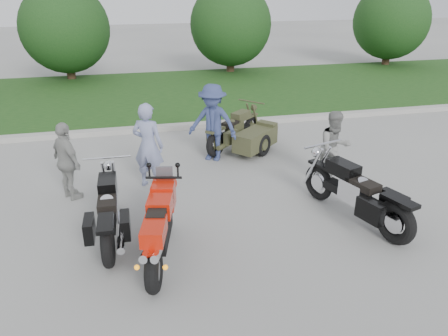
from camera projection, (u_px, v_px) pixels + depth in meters
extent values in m
plane|color=#A0A09A|center=(195.00, 241.00, 7.29)|extent=(80.00, 80.00, 0.00)
cube|color=#A5A39B|center=(160.00, 128.00, 12.62)|extent=(60.00, 0.30, 0.15)
cube|color=#33591E|center=(149.00, 95.00, 16.33)|extent=(60.00, 8.00, 0.14)
cylinder|color=#3F2B1C|center=(70.00, 68.00, 18.48)|extent=(0.36, 0.36, 1.20)
sphere|color=#143714|center=(65.00, 28.00, 17.84)|extent=(3.60, 3.60, 3.60)
cylinder|color=#3F2B1C|center=(230.00, 61.00, 19.96)|extent=(0.36, 0.36, 1.20)
sphere|color=#143714|center=(231.00, 25.00, 19.33)|extent=(3.60, 3.60, 3.60)
cylinder|color=#3F2B1C|center=(386.00, 55.00, 21.66)|extent=(0.36, 0.36, 1.20)
sphere|color=#143714|center=(391.00, 21.00, 21.03)|extent=(3.60, 3.60, 3.60)
torus|color=black|center=(154.00, 271.00, 6.01)|extent=(0.34, 0.68, 0.65)
torus|color=black|center=(167.00, 217.00, 7.41)|extent=(0.26, 0.64, 0.63)
cube|color=black|center=(159.00, 228.00, 6.56)|extent=(0.50, 0.99, 0.37)
cube|color=red|center=(160.00, 204.00, 6.67)|extent=(0.48, 0.64, 0.27)
cube|color=red|center=(154.00, 231.00, 6.03)|extent=(0.44, 0.63, 0.23)
cube|color=black|center=(157.00, 214.00, 6.31)|extent=(0.35, 0.42, 0.10)
cube|color=red|center=(164.00, 195.00, 7.04)|extent=(0.44, 0.49, 0.42)
cylinder|color=silver|center=(146.00, 254.00, 5.83)|extent=(0.22, 0.50, 0.23)
cylinder|color=silver|center=(157.00, 254.00, 5.83)|extent=(0.22, 0.50, 0.23)
torus|color=black|center=(108.00, 245.00, 6.55)|extent=(0.20, 0.72, 0.71)
torus|color=black|center=(111.00, 195.00, 8.11)|extent=(0.14, 0.67, 0.67)
cube|color=black|center=(109.00, 213.00, 7.29)|extent=(0.26, 1.26, 0.15)
cube|color=silver|center=(109.00, 208.00, 7.26)|extent=(0.33, 0.48, 0.37)
cube|color=black|center=(107.00, 184.00, 7.42)|extent=(0.31, 0.58, 0.23)
cube|color=black|center=(107.00, 202.00, 7.04)|extent=(0.31, 0.53, 0.13)
cube|color=black|center=(105.00, 223.00, 6.40)|extent=(0.25, 0.58, 0.06)
cylinder|color=silver|center=(121.00, 230.00, 7.05)|extent=(0.14, 1.15, 0.10)
torus|color=black|center=(396.00, 223.00, 7.10)|extent=(0.41, 0.78, 0.76)
torus|color=black|center=(318.00, 183.00, 8.56)|extent=(0.34, 0.72, 0.71)
cube|color=black|center=(354.00, 196.00, 7.79)|extent=(0.63, 1.35, 0.16)
cube|color=silver|center=(355.00, 191.00, 7.76)|extent=(0.47, 0.58, 0.39)
cube|color=black|center=(343.00, 169.00, 7.90)|extent=(0.48, 0.68, 0.25)
cube|color=black|center=(363.00, 185.00, 7.54)|extent=(0.46, 0.63, 0.13)
cube|color=black|center=(400.00, 201.00, 6.94)|extent=(0.42, 0.66, 0.07)
cylinder|color=silver|center=(378.00, 210.00, 7.64)|extent=(0.47, 1.21, 0.11)
torus|color=black|center=(216.00, 144.00, 10.65)|extent=(0.62, 0.57, 0.68)
torus|color=black|center=(251.00, 127.00, 11.89)|extent=(0.55, 0.51, 0.64)
cube|color=black|center=(234.00, 132.00, 11.24)|extent=(1.04, 0.95, 0.14)
cube|color=#3E4025|center=(234.00, 129.00, 11.20)|extent=(0.53, 0.52, 0.35)
cube|color=#3E4025|center=(241.00, 116.00, 11.32)|extent=(0.59, 0.57, 0.22)
cube|color=black|center=(231.00, 124.00, 11.02)|extent=(0.56, 0.54, 0.12)
cube|color=#3E4025|center=(216.00, 130.00, 10.51)|extent=(0.55, 0.53, 0.06)
cylinder|color=#3E4025|center=(233.00, 142.00, 10.94)|extent=(0.88, 0.80, 0.10)
cube|color=#3E4025|center=(255.00, 139.00, 10.80)|extent=(1.33, 1.27, 0.45)
torus|color=black|center=(264.00, 145.00, 10.72)|extent=(0.49, 0.46, 0.56)
imported|color=#838BB2|center=(148.00, 146.00, 8.91)|extent=(0.78, 0.69, 1.80)
imported|color=gray|center=(334.00, 148.00, 9.08)|extent=(0.83, 0.68, 1.58)
imported|color=navy|center=(213.00, 123.00, 10.27)|extent=(1.37, 1.21, 1.84)
imported|color=#989893|center=(67.00, 162.00, 8.44)|extent=(0.82, 0.98, 1.57)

